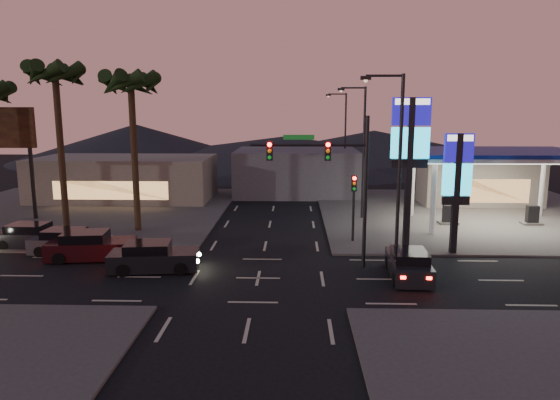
{
  "coord_description": "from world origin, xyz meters",
  "views": [
    {
      "loc": [
        1.78,
        -23.77,
        8.25
      ],
      "look_at": [
        0.94,
        5.44,
        3.0
      ],
      "focal_mm": 32.0,
      "sensor_mm": 36.0,
      "label": 1
    }
  ],
  "objects_px": {
    "pylon_sign_tall": "(410,143)",
    "car_lane_b_front": "(69,242)",
    "suv_station": "(408,264)",
    "pylon_sign_short": "(457,175)",
    "gas_station": "(495,156)",
    "car_lane_b_mid": "(33,237)",
    "car_lane_a_mid": "(90,246)",
    "car_lane_a_front": "(153,257)",
    "traffic_signal_mast": "(332,170)"
  },
  "relations": [
    {
      "from": "car_lane_b_front",
      "to": "car_lane_a_front",
      "type": "bearing_deg",
      "value": -27.32
    },
    {
      "from": "traffic_signal_mast",
      "to": "car_lane_a_mid",
      "type": "relative_size",
      "value": 1.6
    },
    {
      "from": "traffic_signal_mast",
      "to": "pylon_sign_short",
      "type": "bearing_deg",
      "value": 19.13
    },
    {
      "from": "pylon_sign_tall",
      "to": "car_lane_b_front",
      "type": "relative_size",
      "value": 1.99
    },
    {
      "from": "suv_station",
      "to": "car_lane_b_front",
      "type": "bearing_deg",
      "value": 168.91
    },
    {
      "from": "gas_station",
      "to": "pylon_sign_tall",
      "type": "distance_m",
      "value": 10.01
    },
    {
      "from": "traffic_signal_mast",
      "to": "car_lane_a_front",
      "type": "relative_size",
      "value": 1.66
    },
    {
      "from": "traffic_signal_mast",
      "to": "car_lane_a_mid",
      "type": "height_order",
      "value": "traffic_signal_mast"
    },
    {
      "from": "gas_station",
      "to": "car_lane_a_mid",
      "type": "bearing_deg",
      "value": -160.63
    },
    {
      "from": "pylon_sign_tall",
      "to": "traffic_signal_mast",
      "type": "bearing_deg",
      "value": -143.48
    },
    {
      "from": "pylon_sign_tall",
      "to": "car_lane_b_mid",
      "type": "distance_m",
      "value": 23.36
    },
    {
      "from": "pylon_sign_short",
      "to": "suv_station",
      "type": "relative_size",
      "value": 1.59
    },
    {
      "from": "car_lane_b_mid",
      "to": "suv_station",
      "type": "xyz_separation_m",
      "value": [
        21.67,
        -4.91,
        -0.02
      ]
    },
    {
      "from": "car_lane_b_mid",
      "to": "car_lane_a_mid",
      "type": "bearing_deg",
      "value": -26.99
    },
    {
      "from": "suv_station",
      "to": "pylon_sign_tall",
      "type": "bearing_deg",
      "value": 79.17
    },
    {
      "from": "pylon_sign_short",
      "to": "car_lane_b_mid",
      "type": "distance_m",
      "value": 25.47
    },
    {
      "from": "gas_station",
      "to": "pylon_sign_tall",
      "type": "xyz_separation_m",
      "value": [
        -7.5,
        -6.5,
        1.31
      ]
    },
    {
      "from": "gas_station",
      "to": "car_lane_b_mid",
      "type": "xyz_separation_m",
      "value": [
        -30.15,
        -6.72,
        -4.39
      ]
    },
    {
      "from": "pylon_sign_tall",
      "to": "pylon_sign_short",
      "type": "distance_m",
      "value": 3.2
    },
    {
      "from": "pylon_sign_short",
      "to": "car_lane_a_front",
      "type": "bearing_deg",
      "value": -168.29
    },
    {
      "from": "car_lane_a_mid",
      "to": "car_lane_b_mid",
      "type": "height_order",
      "value": "car_lane_a_mid"
    },
    {
      "from": "gas_station",
      "to": "car_lane_a_mid",
      "type": "xyz_separation_m",
      "value": [
        -25.65,
        -9.02,
        -4.35
      ]
    },
    {
      "from": "car_lane_a_mid",
      "to": "gas_station",
      "type": "bearing_deg",
      "value": 19.37
    },
    {
      "from": "car_lane_b_front",
      "to": "gas_station",
      "type": "bearing_deg",
      "value": 16.16
    },
    {
      "from": "car_lane_a_mid",
      "to": "suv_station",
      "type": "distance_m",
      "value": 17.36
    },
    {
      "from": "pylon_sign_short",
      "to": "car_lane_a_front",
      "type": "xyz_separation_m",
      "value": [
        -16.57,
        -3.44,
        -3.95
      ]
    },
    {
      "from": "pylon_sign_short",
      "to": "car_lane_b_mid",
      "type": "height_order",
      "value": "pylon_sign_short"
    },
    {
      "from": "pylon_sign_short",
      "to": "pylon_sign_tall",
      "type": "bearing_deg",
      "value": 158.2
    },
    {
      "from": "pylon_sign_short",
      "to": "car_lane_a_mid",
      "type": "bearing_deg",
      "value": -175.8
    },
    {
      "from": "car_lane_a_mid",
      "to": "suv_station",
      "type": "xyz_separation_m",
      "value": [
        17.16,
        -2.62,
        -0.07
      ]
    },
    {
      "from": "car_lane_a_front",
      "to": "car_lane_b_front",
      "type": "relative_size",
      "value": 1.07
    },
    {
      "from": "traffic_signal_mast",
      "to": "car_lane_a_front",
      "type": "xyz_separation_m",
      "value": [
        -9.33,
        -0.92,
        -4.52
      ]
    },
    {
      "from": "gas_station",
      "to": "suv_station",
      "type": "bearing_deg",
      "value": -126.09
    },
    {
      "from": "pylon_sign_short",
      "to": "traffic_signal_mast",
      "type": "xyz_separation_m",
      "value": [
        -7.24,
        -2.51,
        0.57
      ]
    },
    {
      "from": "pylon_sign_tall",
      "to": "traffic_signal_mast",
      "type": "relative_size",
      "value": 1.12
    },
    {
      "from": "pylon_sign_short",
      "to": "gas_station",
      "type": "bearing_deg",
      "value": 56.31
    },
    {
      "from": "car_lane_a_mid",
      "to": "car_lane_a_front",
      "type": "bearing_deg",
      "value": -25.21
    },
    {
      "from": "suv_station",
      "to": "pylon_sign_short",
      "type": "bearing_deg",
      "value": 49.91
    },
    {
      "from": "car_lane_a_front",
      "to": "car_lane_b_mid",
      "type": "relative_size",
      "value": 1.04
    },
    {
      "from": "pylon_sign_tall",
      "to": "car_lane_b_front",
      "type": "height_order",
      "value": "pylon_sign_tall"
    },
    {
      "from": "traffic_signal_mast",
      "to": "gas_station",
      "type": "bearing_deg",
      "value": 39.28
    },
    {
      "from": "traffic_signal_mast",
      "to": "car_lane_a_front",
      "type": "distance_m",
      "value": 10.41
    },
    {
      "from": "pylon_sign_tall",
      "to": "traffic_signal_mast",
      "type": "height_order",
      "value": "pylon_sign_tall"
    },
    {
      "from": "car_lane_b_mid",
      "to": "suv_station",
      "type": "height_order",
      "value": "car_lane_b_mid"
    },
    {
      "from": "car_lane_b_mid",
      "to": "gas_station",
      "type": "bearing_deg",
      "value": 12.57
    },
    {
      "from": "suv_station",
      "to": "car_lane_a_mid",
      "type": "bearing_deg",
      "value": 171.32
    },
    {
      "from": "gas_station",
      "to": "car_lane_b_mid",
      "type": "bearing_deg",
      "value": -167.43
    },
    {
      "from": "car_lane_a_front",
      "to": "car_lane_a_mid",
      "type": "xyz_separation_m",
      "value": [
        -4.08,
        1.92,
        0.03
      ]
    },
    {
      "from": "pylon_sign_short",
      "to": "car_lane_a_mid",
      "type": "relative_size",
      "value": 1.4
    },
    {
      "from": "car_lane_a_front",
      "to": "car_lane_b_front",
      "type": "bearing_deg",
      "value": 152.68
    }
  ]
}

